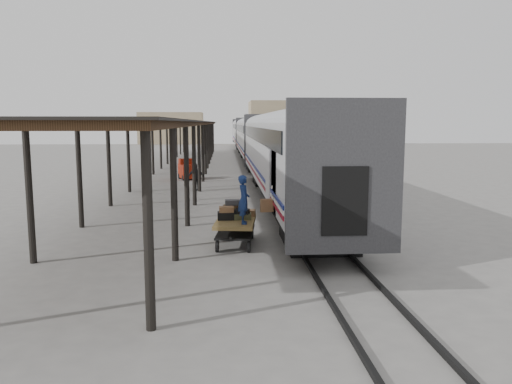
{
  "coord_description": "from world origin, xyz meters",
  "views": [
    {
      "loc": [
        0.11,
        -16.47,
        4.05
      ],
      "look_at": [
        1.19,
        0.35,
        1.7
      ],
      "focal_mm": 35.0,
      "sensor_mm": 36.0,
      "label": 1
    }
  ],
  "objects_px": {
    "luggage_tug": "(187,170)",
    "pedestrian": "(196,177)",
    "porter": "(244,200)",
    "baggage_cart": "(236,226)"
  },
  "relations": [
    {
      "from": "luggage_tug",
      "to": "pedestrian",
      "type": "height_order",
      "value": "pedestrian"
    },
    {
      "from": "pedestrian",
      "to": "porter",
      "type": "bearing_deg",
      "value": 86.83
    },
    {
      "from": "luggage_tug",
      "to": "porter",
      "type": "relative_size",
      "value": 1.21
    },
    {
      "from": "baggage_cart",
      "to": "luggage_tug",
      "type": "distance_m",
      "value": 19.94
    },
    {
      "from": "baggage_cart",
      "to": "porter",
      "type": "relative_size",
      "value": 1.63
    },
    {
      "from": "baggage_cart",
      "to": "pedestrian",
      "type": "xyz_separation_m",
      "value": [
        -2.05,
        13.53,
        0.17
      ]
    },
    {
      "from": "luggage_tug",
      "to": "pedestrian",
      "type": "xyz_separation_m",
      "value": [
        0.96,
        -6.18,
        0.14
      ]
    },
    {
      "from": "porter",
      "to": "pedestrian",
      "type": "height_order",
      "value": "porter"
    },
    {
      "from": "luggage_tug",
      "to": "porter",
      "type": "xyz_separation_m",
      "value": [
        3.26,
        -20.36,
        0.96
      ]
    },
    {
      "from": "baggage_cart",
      "to": "luggage_tug",
      "type": "bearing_deg",
      "value": 105.09
    }
  ]
}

